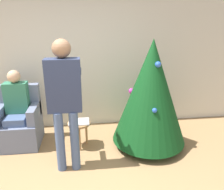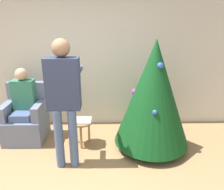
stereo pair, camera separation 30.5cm
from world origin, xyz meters
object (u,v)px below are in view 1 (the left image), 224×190
(person_standing, at_px, (64,95))
(side_stool, at_px, (79,127))
(armchair, at_px, (20,124))
(person_seated, at_px, (17,106))
(christmas_tree, at_px, (151,92))

(person_standing, bearing_deg, side_stool, 74.34)
(armchair, height_order, person_seated, person_seated)
(christmas_tree, xyz_separation_m, armchair, (-2.11, 0.33, -0.57))
(person_seated, bearing_deg, side_stool, -12.48)
(person_seated, height_order, side_stool, person_seated)
(christmas_tree, distance_m, armchair, 2.21)
(christmas_tree, relative_size, side_stool, 4.04)
(armchair, relative_size, side_stool, 2.26)
(person_seated, xyz_separation_m, side_stool, (0.98, -0.22, -0.32))
(armchair, distance_m, side_stool, 1.01)
(armchair, height_order, person_standing, person_standing)
(person_standing, height_order, side_stool, person_standing)
(person_seated, bearing_deg, christmas_tree, -8.34)
(person_standing, distance_m, side_stool, 0.89)
(christmas_tree, distance_m, person_standing, 1.34)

